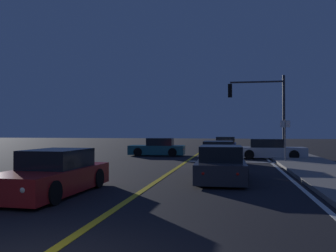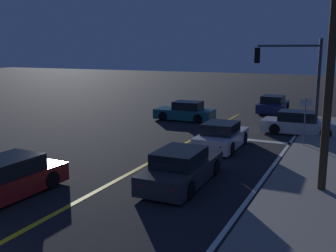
% 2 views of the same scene
% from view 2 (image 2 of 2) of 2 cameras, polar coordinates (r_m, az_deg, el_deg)
% --- Properties ---
extents(sidewalk_right, '(3.20, 35.03, 0.15)m').
position_cam_2_polar(sidewalk_right, '(14.11, 19.48, -9.95)').
color(sidewalk_right, gray).
rests_on(sidewalk_right, ground).
extents(lane_line_center, '(0.20, 33.08, 0.01)m').
position_cam_2_polar(lane_line_center, '(16.22, -5.78, -6.89)').
color(lane_line_center, gold).
rests_on(lane_line_center, ground).
extents(lane_line_edge_right, '(0.16, 33.08, 0.01)m').
position_cam_2_polar(lane_line_edge_right, '(14.40, 12.04, -9.42)').
color(lane_line_edge_right, white).
rests_on(lane_line_edge_right, ground).
extents(stop_bar, '(5.32, 0.50, 0.01)m').
position_cam_2_polar(stop_bar, '(22.63, 10.96, -1.90)').
color(stop_bar, white).
rests_on(stop_bar, ground).
extents(car_side_waiting_white, '(1.96, 4.21, 1.34)m').
position_cam_2_polar(car_side_waiting_white, '(20.47, 7.67, -1.50)').
color(car_side_waiting_white, silver).
rests_on(car_side_waiting_white, ground).
extents(car_far_approaching_silver, '(4.64, 1.92, 1.34)m').
position_cam_2_polar(car_far_approaching_silver, '(24.94, 18.48, 0.26)').
color(car_far_approaching_silver, '#B2B5BA').
rests_on(car_far_approaching_silver, ground).
extents(car_lead_oncoming_red, '(1.99, 4.70, 1.34)m').
position_cam_2_polar(car_lead_oncoming_red, '(14.68, -22.48, -7.24)').
color(car_lead_oncoming_red, maroon).
rests_on(car_lead_oncoming_red, ground).
extents(car_following_oncoming_teal, '(4.25, 2.06, 1.34)m').
position_cam_2_polar(car_following_oncoming_teal, '(28.30, 2.50, 2.03)').
color(car_following_oncoming_teal, '#195960').
rests_on(car_following_oncoming_teal, ground).
extents(car_distant_tail_charcoal, '(1.96, 4.70, 1.34)m').
position_cam_2_polar(car_distant_tail_charcoal, '(14.96, 1.97, -6.06)').
color(car_distant_tail_charcoal, '#2D2D33').
rests_on(car_distant_tail_charcoal, ground).
extents(car_parked_curb_navy, '(2.01, 4.40, 1.34)m').
position_cam_2_polar(car_parked_curb_navy, '(33.06, 14.83, 2.96)').
color(car_parked_curb_navy, navy).
rests_on(car_parked_curb_navy, ground).
extents(traffic_signal_near_right, '(3.71, 0.28, 5.55)m').
position_cam_2_polar(traffic_signal_near_right, '(23.98, 17.63, 7.42)').
color(traffic_signal_near_right, '#38383D').
rests_on(traffic_signal_near_right, ground).
extents(utility_pole_right, '(1.64, 0.28, 11.49)m').
position_cam_2_polar(utility_pole_right, '(14.34, 22.72, 14.15)').
color(utility_pole_right, '#42301E').
rests_on(utility_pole_right, ground).
extents(street_sign_corner, '(0.56, 0.11, 2.55)m').
position_cam_2_polar(street_sign_corner, '(21.29, 19.04, 1.56)').
color(street_sign_corner, slate).
rests_on(street_sign_corner, ground).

